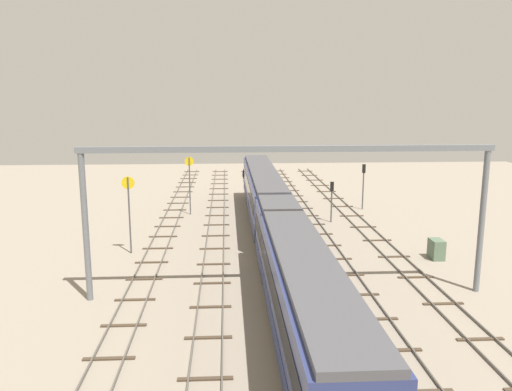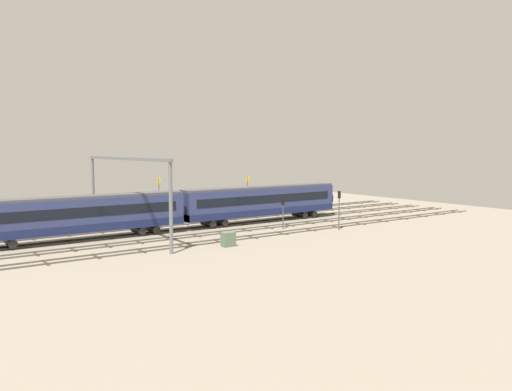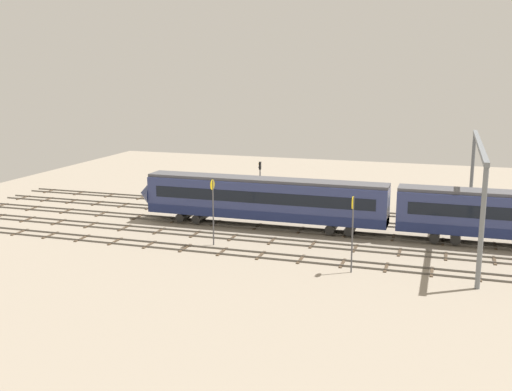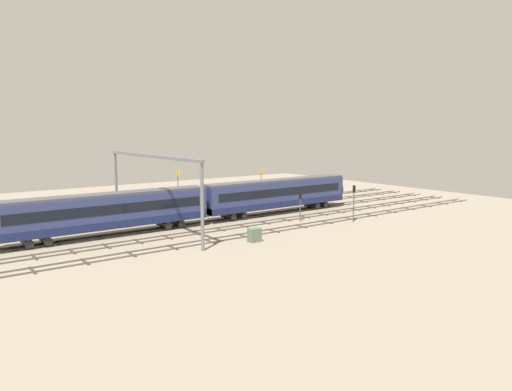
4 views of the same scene
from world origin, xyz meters
The scene contains 13 objects.
ground_plane centered at (0.00, 0.00, 0.00)m, with size 95.67×95.67×0.00m, color gray.
track_near_foreground centered at (0.00, -9.03, 0.07)m, with size 79.67×2.40×0.16m.
track_second_near centered at (0.00, -4.52, 0.07)m, with size 79.67×2.40×0.16m.
track_with_train centered at (0.00, 0.00, 0.07)m, with size 79.67×2.40×0.16m.
track_second_far centered at (0.00, 4.52, 0.07)m, with size 79.67×2.40×0.16m.
track_far_background centered at (0.00, 9.03, 0.07)m, with size 79.67×2.40×0.16m.
train centered at (-5.89, 0.00, 2.66)m, with size 50.40×3.24×4.80m.
overhead_gantry centered at (-13.58, -0.10, 7.12)m, with size 0.40×24.25×9.13m.
speed_sign_near_foreground centered at (-4.44, 10.94, 3.88)m, with size 0.14×0.97×5.99m.
speed_sign_mid_trackside centered at (8.42, 7.25, 3.77)m, with size 0.14×0.90×5.92m.
signal_light_trackside_approach centered at (9.79, -10.95, 3.15)m, with size 0.31×0.32×4.84m.
signal_light_trackside_departure centered at (4.45, -6.48, 2.60)m, with size 0.31×0.32×3.92m.
relay_cabinet centered at (-7.19, -12.01, 0.74)m, with size 1.38×0.89×1.48m.
Camera 1 is at (-42.83, 3.50, 11.99)m, focal length 35.88 mm.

